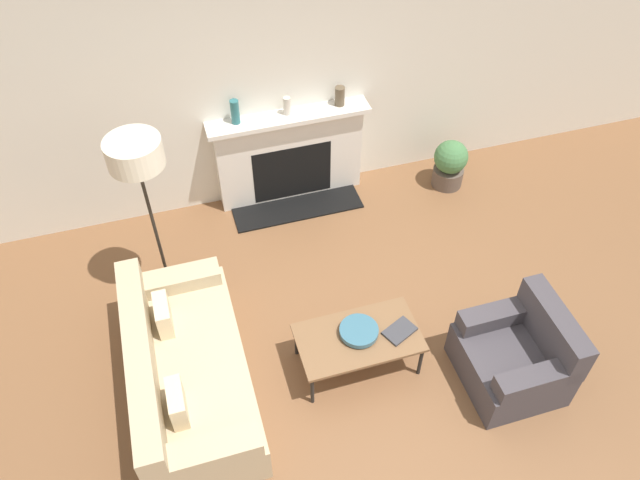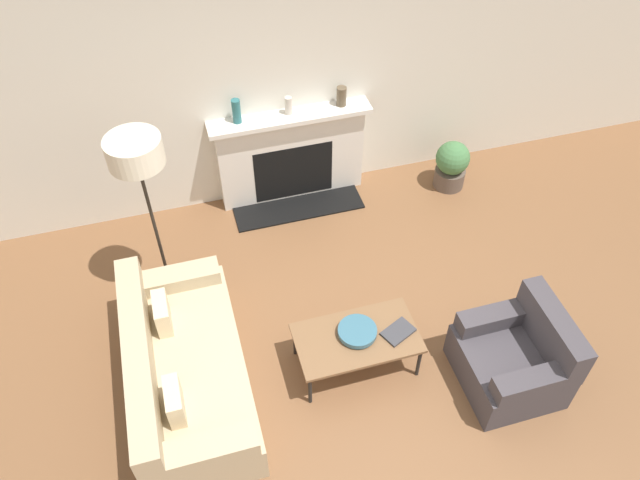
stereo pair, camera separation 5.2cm
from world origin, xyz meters
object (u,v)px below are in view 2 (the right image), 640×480
object	(u,v)px
fireplace	(291,157)
armchair_near	(516,358)
mantel_vase_left	(236,111)
mantel_vase_center_right	(341,96)
couch	(183,370)
book	(398,332)
coffee_table	(357,339)
floor_lamp	(138,166)
potted_plant	(452,164)
mantel_vase_center_left	(288,106)
bowl	(357,331)

from	to	relation	value
fireplace	armchair_near	size ratio (longest dim) A/B	2.04
mantel_vase_left	mantel_vase_center_right	xyz separation A→B (m)	(1.09, 0.00, -0.03)
mantel_vase_center_right	couch	bearing A→B (deg)	-132.89
mantel_vase_center_right	book	bearing A→B (deg)	-95.52
coffee_table	couch	bearing A→B (deg)	173.64
floor_lamp	mantel_vase_left	xyz separation A→B (m)	(0.97, 1.01, -0.33)
couch	coffee_table	bearing A→B (deg)	-96.36
fireplace	mantel_vase_center_right	size ratio (longest dim) A/B	8.31
coffee_table	book	xyz separation A→B (m)	(0.35, -0.05, 0.04)
armchair_near	potted_plant	world-z (taller)	armchair_near
coffee_table	mantel_vase_center_right	distance (m)	2.56
fireplace	coffee_table	xyz separation A→B (m)	(-0.03, -2.34, -0.15)
armchair_near	mantel_vase_center_left	bearing A→B (deg)	-156.86
mantel_vase_center_right	floor_lamp	bearing A→B (deg)	-153.69
floor_lamp	mantel_vase_center_left	distance (m)	1.84
armchair_near	book	world-z (taller)	armchair_near
armchair_near	mantel_vase_center_right	world-z (taller)	mantel_vase_center_right
bowl	mantel_vase_center_right	bearing A→B (deg)	76.23
couch	mantel_vase_left	world-z (taller)	mantel_vase_left
coffee_table	mantel_vase_center_left	xyz separation A→B (m)	(0.02, 2.36, 0.79)
bowl	mantel_vase_left	xyz separation A→B (m)	(-0.51, 2.33, 0.75)
bowl	mantel_vase_left	world-z (taller)	mantel_vase_left
armchair_near	mantel_vase_center_left	size ratio (longest dim) A/B	4.37
potted_plant	mantel_vase_left	bearing A→B (deg)	170.75
couch	armchair_near	world-z (taller)	armchair_near
potted_plant	floor_lamp	bearing A→B (deg)	-168.83
coffee_table	potted_plant	xyz separation A→B (m)	(1.78, 1.99, -0.07)
coffee_table	floor_lamp	world-z (taller)	floor_lamp
floor_lamp	mantel_vase_center_right	size ratio (longest dim) A/B	8.77
bowl	potted_plant	distance (m)	2.64
floor_lamp	potted_plant	size ratio (longest dim) A/B	3.09
armchair_near	coffee_table	xyz separation A→B (m)	(-1.24, 0.50, 0.08)
couch	fireplace	bearing A→B (deg)	-34.26
bowl	book	xyz separation A→B (m)	(0.34, -0.08, -0.03)
armchair_near	book	size ratio (longest dim) A/B	2.62
coffee_table	armchair_near	bearing A→B (deg)	-21.86
potted_plant	mantel_vase_center_right	bearing A→B (deg)	162.77
fireplace	mantel_vase_left	world-z (taller)	mantel_vase_left
book	coffee_table	bearing A→B (deg)	146.74
floor_lamp	mantel_vase_center_right	distance (m)	2.32
couch	mantel_vase_center_left	size ratio (longest dim) A/B	9.98
couch	bowl	distance (m)	1.48
book	armchair_near	bearing A→B (deg)	-50.95
bowl	mantel_vase_center_right	world-z (taller)	mantel_vase_center_right
armchair_near	bowl	size ratio (longest dim) A/B	2.51
mantel_vase_center_right	potted_plant	xyz separation A→B (m)	(1.20, -0.37, -0.87)
armchair_near	mantel_vase_left	xyz separation A→B (m)	(-1.75, 2.86, 0.91)
couch	coffee_table	xyz separation A→B (m)	(1.46, -0.16, 0.09)
floor_lamp	armchair_near	bearing A→B (deg)	-34.19
armchair_near	bowl	world-z (taller)	armchair_near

